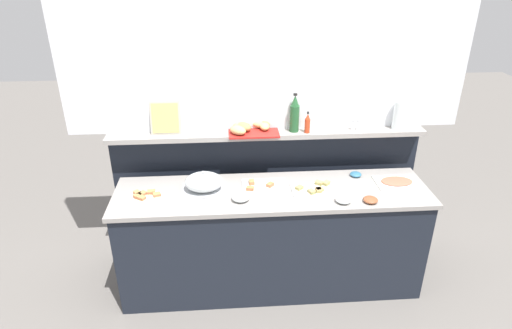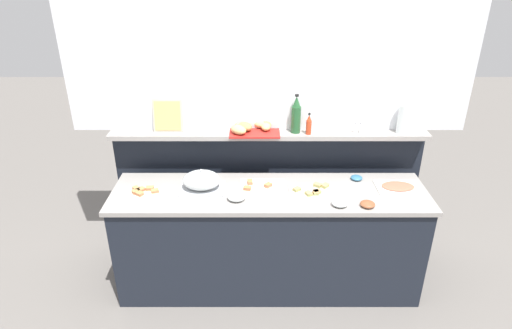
{
  "view_description": "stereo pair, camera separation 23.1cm",
  "coord_description": "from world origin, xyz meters",
  "px_view_note": "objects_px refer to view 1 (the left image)",
  "views": [
    {
      "loc": [
        -0.33,
        -2.86,
        2.53
      ],
      "look_at": [
        -0.12,
        0.1,
        1.06
      ],
      "focal_mm": 30.76,
      "sensor_mm": 36.0,
      "label": 1
    },
    {
      "loc": [
        -0.1,
        -2.87,
        2.53
      ],
      "look_at": [
        -0.12,
        0.1,
        1.06
      ],
      "focal_mm": 30.76,
      "sensor_mm": 36.0,
      "label": 2
    }
  ],
  "objects_px": {
    "sandwich_platter_rear": "(263,185)",
    "bread_basket": "(250,127)",
    "serving_cloche": "(204,183)",
    "condiment_bowl_dark": "(356,174)",
    "condiment_bowl_cream": "(370,200)",
    "salt_shaker": "(353,125)",
    "water_carafe": "(399,115)",
    "framed_picture": "(165,118)",
    "glass_bowl_medium": "(344,200)",
    "wine_bottle_green": "(295,115)",
    "cold_cuts_platter": "(397,182)",
    "glass_bowl_large": "(241,197)",
    "pepper_shaker": "(359,125)",
    "hot_sauce_bottle": "(307,124)",
    "sandwich_platter_side": "(146,196)",
    "sandwich_platter_front": "(315,189)"
  },
  "relations": [
    {
      "from": "sandwich_platter_rear",
      "to": "bread_basket",
      "type": "relative_size",
      "value": 0.84
    },
    {
      "from": "serving_cloche",
      "to": "bread_basket",
      "type": "xyz_separation_m",
      "value": [
        0.37,
        0.39,
        0.28
      ]
    },
    {
      "from": "condiment_bowl_dark",
      "to": "condiment_bowl_cream",
      "type": "relative_size",
      "value": 0.86
    },
    {
      "from": "condiment_bowl_cream",
      "to": "bread_basket",
      "type": "xyz_separation_m",
      "value": [
        -0.83,
        0.64,
        0.33
      ]
    },
    {
      "from": "condiment_bowl_dark",
      "to": "salt_shaker",
      "type": "height_order",
      "value": "salt_shaker"
    },
    {
      "from": "water_carafe",
      "to": "framed_picture",
      "type": "bearing_deg",
      "value": 178.83
    },
    {
      "from": "glass_bowl_medium",
      "to": "salt_shaker",
      "type": "xyz_separation_m",
      "value": [
        0.21,
        0.6,
        0.34
      ]
    },
    {
      "from": "serving_cloche",
      "to": "wine_bottle_green",
      "type": "xyz_separation_m",
      "value": [
        0.73,
        0.38,
        0.38
      ]
    },
    {
      "from": "cold_cuts_platter",
      "to": "salt_shaker",
      "type": "relative_size",
      "value": 3.79
    },
    {
      "from": "serving_cloche",
      "to": "glass_bowl_large",
      "type": "relative_size",
      "value": 2.54
    },
    {
      "from": "sandwich_platter_rear",
      "to": "glass_bowl_medium",
      "type": "xyz_separation_m",
      "value": [
        0.56,
        -0.28,
        0.01
      ]
    },
    {
      "from": "condiment_bowl_dark",
      "to": "salt_shaker",
      "type": "distance_m",
      "value": 0.4
    },
    {
      "from": "condiment_bowl_cream",
      "to": "pepper_shaker",
      "type": "xyz_separation_m",
      "value": [
        0.05,
        0.62,
        0.34
      ]
    },
    {
      "from": "salt_shaker",
      "to": "water_carafe",
      "type": "relative_size",
      "value": 0.37
    },
    {
      "from": "wine_bottle_green",
      "to": "serving_cloche",
      "type": "bearing_deg",
      "value": -152.47
    },
    {
      "from": "hot_sauce_bottle",
      "to": "salt_shaker",
      "type": "bearing_deg",
      "value": 4.09
    },
    {
      "from": "glass_bowl_medium",
      "to": "condiment_bowl_dark",
      "type": "relative_size",
      "value": 1.31
    },
    {
      "from": "sandwich_platter_side",
      "to": "water_carafe",
      "type": "height_order",
      "value": "water_carafe"
    },
    {
      "from": "condiment_bowl_cream",
      "to": "water_carafe",
      "type": "relative_size",
      "value": 0.46
    },
    {
      "from": "serving_cloche",
      "to": "water_carafe",
      "type": "relative_size",
      "value": 1.45
    },
    {
      "from": "condiment_bowl_cream",
      "to": "salt_shaker",
      "type": "relative_size",
      "value": 1.23
    },
    {
      "from": "sandwich_platter_front",
      "to": "pepper_shaker",
      "type": "height_order",
      "value": "pepper_shaker"
    },
    {
      "from": "condiment_bowl_cream",
      "to": "hot_sauce_bottle",
      "type": "height_order",
      "value": "hot_sauce_bottle"
    },
    {
      "from": "sandwich_platter_side",
      "to": "condiment_bowl_dark",
      "type": "height_order",
      "value": "sandwich_platter_side"
    },
    {
      "from": "salt_shaker",
      "to": "pepper_shaker",
      "type": "xyz_separation_m",
      "value": [
        0.04,
        0.0,
        0.0
      ]
    },
    {
      "from": "framed_picture",
      "to": "bread_basket",
      "type": "bearing_deg",
      "value": -1.58
    },
    {
      "from": "sandwich_platter_side",
      "to": "wine_bottle_green",
      "type": "bearing_deg",
      "value": 21.18
    },
    {
      "from": "bread_basket",
      "to": "sandwich_platter_front",
      "type": "bearing_deg",
      "value": -43.21
    },
    {
      "from": "wine_bottle_green",
      "to": "salt_shaker",
      "type": "bearing_deg",
      "value": -1.19
    },
    {
      "from": "sandwich_platter_front",
      "to": "bread_basket",
      "type": "bearing_deg",
      "value": 136.79
    },
    {
      "from": "cold_cuts_platter",
      "to": "glass_bowl_medium",
      "type": "relative_size",
      "value": 2.75
    },
    {
      "from": "sandwich_platter_rear",
      "to": "condiment_bowl_cream",
      "type": "relative_size",
      "value": 3.23
    },
    {
      "from": "glass_bowl_large",
      "to": "wine_bottle_green",
      "type": "bearing_deg",
      "value": 49.19
    },
    {
      "from": "sandwich_platter_side",
      "to": "framed_picture",
      "type": "distance_m",
      "value": 0.65
    },
    {
      "from": "pepper_shaker",
      "to": "glass_bowl_large",
      "type": "bearing_deg",
      "value": -152.13
    },
    {
      "from": "sandwich_platter_front",
      "to": "pepper_shaker",
      "type": "bearing_deg",
      "value": 44.48
    },
    {
      "from": "hot_sauce_bottle",
      "to": "water_carafe",
      "type": "height_order",
      "value": "water_carafe"
    },
    {
      "from": "cold_cuts_platter",
      "to": "condiment_bowl_dark",
      "type": "height_order",
      "value": "condiment_bowl_dark"
    },
    {
      "from": "glass_bowl_large",
      "to": "framed_picture",
      "type": "distance_m",
      "value": 0.9
    },
    {
      "from": "sandwich_platter_rear",
      "to": "sandwich_platter_front",
      "type": "distance_m",
      "value": 0.4
    },
    {
      "from": "condiment_bowl_dark",
      "to": "pepper_shaker",
      "type": "bearing_deg",
      "value": 76.96
    },
    {
      "from": "salt_shaker",
      "to": "condiment_bowl_cream",
      "type": "bearing_deg",
      "value": -90.98
    },
    {
      "from": "glass_bowl_large",
      "to": "water_carafe",
      "type": "relative_size",
      "value": 0.57
    },
    {
      "from": "cold_cuts_platter",
      "to": "hot_sauce_bottle",
      "type": "xyz_separation_m",
      "value": [
        -0.67,
        0.32,
        0.38
      ]
    },
    {
      "from": "glass_bowl_large",
      "to": "pepper_shaker",
      "type": "height_order",
      "value": "pepper_shaker"
    },
    {
      "from": "sandwich_platter_side",
      "to": "cold_cuts_platter",
      "type": "bearing_deg",
      "value": 2.55
    },
    {
      "from": "sandwich_platter_side",
      "to": "wine_bottle_green",
      "type": "height_order",
      "value": "wine_bottle_green"
    },
    {
      "from": "sandwich_platter_rear",
      "to": "cold_cuts_platter",
      "type": "xyz_separation_m",
      "value": [
        1.05,
        -0.02,
        0.0
      ]
    },
    {
      "from": "bread_basket",
      "to": "water_carafe",
      "type": "xyz_separation_m",
      "value": [
        1.2,
        -0.02,
        0.08
      ]
    },
    {
      "from": "condiment_bowl_cream",
      "to": "sandwich_platter_side",
      "type": "bearing_deg",
      "value": 173.63
    }
  ]
}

